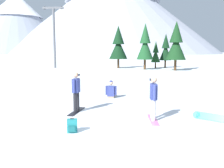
% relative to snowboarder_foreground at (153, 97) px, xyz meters
% --- Properties ---
extents(ground_plane, '(800.00, 800.00, 0.00)m').
position_rel_snowboarder_foreground_xyz_m(ground_plane, '(-1.06, -0.71, -0.88)').
color(ground_plane, white).
extents(snowboarder_foreground, '(0.31, 1.52, 1.68)m').
position_rel_snowboarder_foreground_xyz_m(snowboarder_foreground, '(0.00, 0.00, 0.00)').
color(snowboarder_foreground, pink).
rests_on(snowboarder_foreground, ground_plane).
extents(snowboarder_midground, '(0.58, 1.59, 1.73)m').
position_rel_snowboarder_foreground_xyz_m(snowboarder_midground, '(-3.14, 1.25, 0.03)').
color(snowboarder_midground, black).
rests_on(snowboarder_midground, ground_plane).
extents(snowboarder_background, '(0.64, 1.80, 1.00)m').
position_rel_snowboarder_foreground_xyz_m(snowboarder_background, '(-1.66, 4.55, -0.53)').
color(snowboarder_background, gray).
rests_on(snowboarder_background, ground_plane).
extents(loose_snowboard_near_right, '(1.54, 1.18, 0.27)m').
position_rel_snowboarder_foreground_xyz_m(loose_snowboard_near_right, '(2.37, -0.16, -0.74)').
color(loose_snowboard_near_right, '#1E8CD8').
rests_on(loose_snowboard_near_right, ground_plane).
extents(backpack_teal, '(0.34, 0.29, 0.47)m').
position_rel_snowboarder_foreground_xyz_m(backpack_teal, '(-2.85, -1.44, -0.67)').
color(backpack_teal, '#1E7A7F').
rests_on(backpack_teal, ground_plane).
extents(pine_tree_twin, '(2.81, 2.81, 6.44)m').
position_rel_snowboarder_foreground_xyz_m(pine_tree_twin, '(-0.90, 28.28, 2.63)').
color(pine_tree_twin, '#472D19').
rests_on(pine_tree_twin, ground_plane).
extents(pine_tree_leaning, '(1.91, 1.91, 5.34)m').
position_rel_snowboarder_foreground_xyz_m(pine_tree_leaning, '(6.55, 29.30, 2.03)').
color(pine_tree_leaning, '#472D19').
rests_on(pine_tree_leaning, ground_plane).
extents(pine_tree_broad, '(2.75, 2.75, 6.59)m').
position_rel_snowboarder_foreground_xyz_m(pine_tree_broad, '(6.75, 23.79, 2.71)').
color(pine_tree_broad, '#472D19').
rests_on(pine_tree_broad, ground_plane).
extents(pine_tree_slender, '(1.43, 1.43, 4.15)m').
position_rel_snowboarder_foreground_xyz_m(pine_tree_slender, '(4.82, 28.22, 1.37)').
color(pine_tree_slender, '#472D19').
rests_on(pine_tree_slender, ground_plane).
extents(pine_tree_short, '(2.36, 2.36, 6.51)m').
position_rel_snowboarder_foreground_xyz_m(pine_tree_short, '(2.84, 25.54, 2.66)').
color(pine_tree_short, '#472D19').
rests_on(pine_tree_short, ground_plane).
extents(ski_lift_tower, '(3.25, 0.36, 9.33)m').
position_rel_snowboarder_foreground_xyz_m(ski_lift_tower, '(-10.80, 28.64, 4.48)').
color(ski_lift_tower, '#595B60').
rests_on(ski_lift_tower, ground_plane).
extents(peak_west_ridge, '(105.17, 105.17, 56.27)m').
position_rel_snowboarder_foreground_xyz_m(peak_west_ridge, '(-93.56, 222.72, 28.52)').
color(peak_west_ridge, '#8C93A3').
rests_on(peak_west_ridge, ground_plane).
extents(peak_north_spur, '(207.70, 207.70, 83.06)m').
position_rel_snowboarder_foreground_xyz_m(peak_north_spur, '(-3.93, 239.79, 42.51)').
color(peak_north_spur, '#9EA3B2').
rests_on(peak_north_spur, ground_plane).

